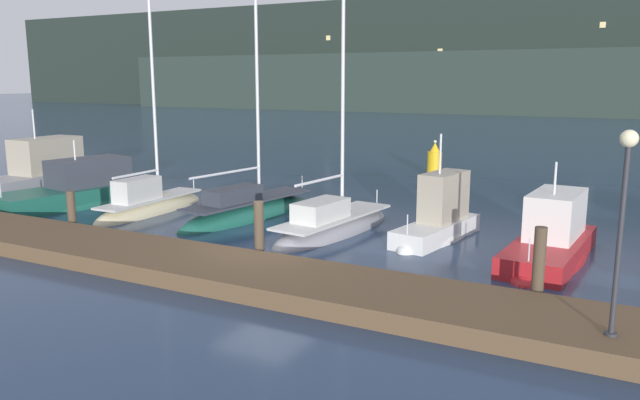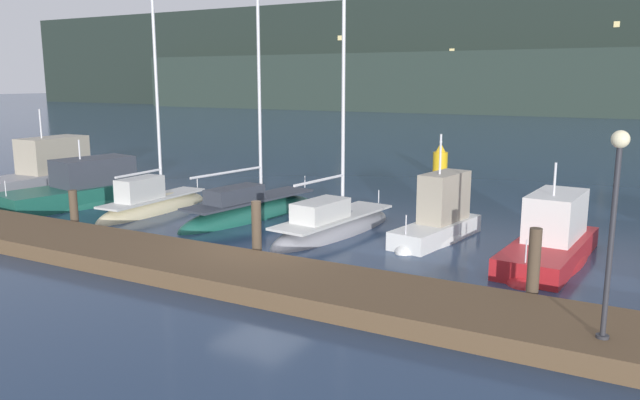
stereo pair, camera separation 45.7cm
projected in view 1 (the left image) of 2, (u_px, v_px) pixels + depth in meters
ground_plane at (264, 261)px, 18.18m from camera, size 400.00×400.00×0.00m
dock at (225, 270)px, 16.50m from camera, size 39.52×2.80×0.45m
mooring_pile_1 at (72, 212)px, 21.33m from camera, size 0.28×0.28×1.46m
mooring_pile_2 at (259, 232)px, 17.80m from camera, size 0.28×0.28×1.80m
mooring_pile_3 at (539, 267)px, 14.30m from camera, size 0.28×0.28×1.91m
motorboat_berth_1 at (39, 182)px, 29.26m from camera, size 2.48×7.06×4.42m
motorboat_berth_2 at (77, 197)px, 26.21m from camera, size 3.84×7.49×3.31m
sailboat_berth_3 at (150, 208)px, 24.73m from camera, size 1.54×6.05×9.84m
sailboat_berth_4 at (249, 214)px, 23.81m from camera, size 2.67×7.29×10.77m
sailboat_berth_5 at (333, 228)px, 21.50m from camera, size 2.49×6.73×10.03m
motorboat_berth_6 at (438, 228)px, 20.58m from camera, size 2.10×4.78×4.05m
motorboat_berth_7 at (550, 248)px, 18.27m from camera, size 2.35×6.08×3.42m
channel_buoy at (434, 163)px, 33.55m from camera, size 1.17×1.17×2.01m
dock_lamppost at (623, 200)px, 11.26m from camera, size 0.32×0.32×3.88m
hillside_backdrop at (577, 57)px, 96.84m from camera, size 240.00×23.00×18.63m
rowboat_adrift at (59, 171)px, 36.10m from camera, size 2.52×3.07×0.56m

